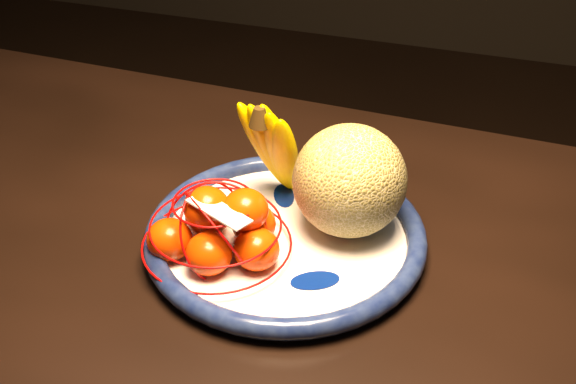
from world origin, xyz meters
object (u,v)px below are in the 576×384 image
(dining_table, at_px, (90,279))
(fruit_bowl, at_px, (285,236))
(banana_bunch, at_px, (276,145))
(mandarin_bag, at_px, (220,229))
(cantaloupe, at_px, (350,181))

(dining_table, relative_size, fruit_bowl, 4.30)
(fruit_bowl, relative_size, banana_bunch, 2.19)
(mandarin_bag, bearing_deg, banana_bunch, 78.21)
(mandarin_bag, bearing_deg, fruit_bowl, 38.88)
(banana_bunch, bearing_deg, mandarin_bag, -79.92)
(fruit_bowl, bearing_deg, banana_bunch, 116.03)
(fruit_bowl, distance_m, cantaloupe, 0.10)
(fruit_bowl, xyz_separation_m, banana_bunch, (-0.04, 0.07, 0.08))
(cantaloupe, height_order, mandarin_bag, cantaloupe)
(fruit_bowl, height_order, cantaloupe, cantaloupe)
(fruit_bowl, relative_size, cantaloupe, 2.50)
(dining_table, height_order, mandarin_bag, mandarin_bag)
(dining_table, distance_m, cantaloupe, 0.36)
(fruit_bowl, relative_size, mandarin_bag, 1.93)
(cantaloupe, distance_m, mandarin_bag, 0.16)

